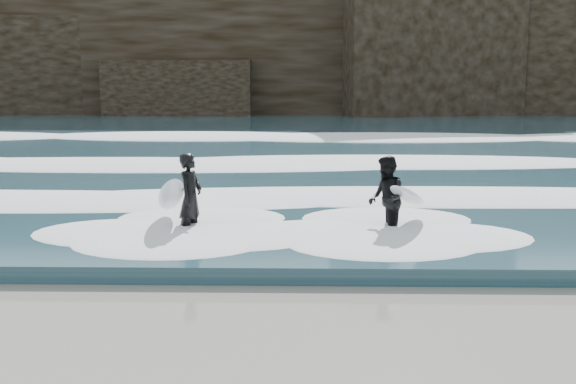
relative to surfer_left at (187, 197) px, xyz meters
name	(u,v)px	position (x,y,z in m)	size (l,w,h in m)	color
ground	(256,362)	(1.77, -6.10, -0.89)	(120.00, 120.00, 0.00)	#735F4D
sea	(293,133)	(1.77, 22.90, -0.74)	(90.00, 52.00, 0.30)	#234452
headland	(296,47)	(1.77, 39.90, 4.11)	(70.00, 9.00, 10.00)	black
foam_near	(280,196)	(1.77, 2.90, -0.49)	(60.00, 3.20, 0.20)	white
foam_mid	(287,159)	(1.77, 9.90, -0.47)	(60.00, 4.00, 0.24)	white
foam_far	(292,135)	(1.77, 18.90, -0.44)	(60.00, 4.80, 0.30)	white
surfer_left	(187,197)	(0.00, 0.00, 0.00)	(1.17, 1.74, 1.77)	black
surfer_right	(388,199)	(4.00, -0.01, -0.02)	(1.37, 1.83, 1.73)	black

